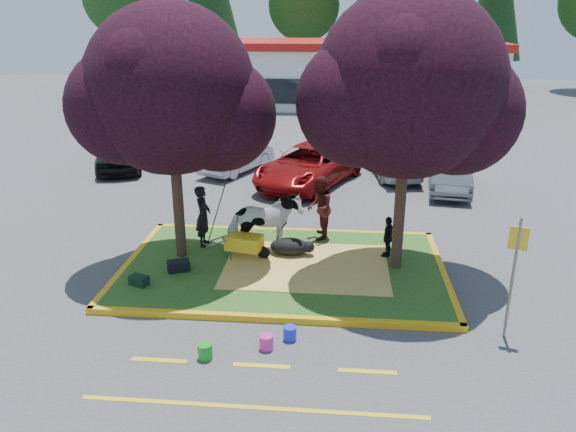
# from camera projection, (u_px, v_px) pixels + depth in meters

# --- Properties ---
(ground) EXTENTS (90.00, 90.00, 0.00)m
(ground) POSITION_uv_depth(u_px,v_px,m) (283.00, 270.00, 14.61)
(ground) COLOR #424244
(ground) RESTS_ON ground
(median_island) EXTENTS (8.00, 5.00, 0.15)m
(median_island) POSITION_uv_depth(u_px,v_px,m) (283.00, 268.00, 14.58)
(median_island) COLOR #235119
(median_island) RESTS_ON ground
(curb_near) EXTENTS (8.30, 0.16, 0.15)m
(curb_near) POSITION_uv_depth(u_px,v_px,m) (272.00, 319.00, 12.17)
(curb_near) COLOR gold
(curb_near) RESTS_ON ground
(curb_far) EXTENTS (8.30, 0.16, 0.15)m
(curb_far) POSITION_uv_depth(u_px,v_px,m) (292.00, 231.00, 16.99)
(curb_far) COLOR gold
(curb_far) RESTS_ON ground
(curb_left) EXTENTS (0.16, 5.30, 0.15)m
(curb_left) POSITION_uv_depth(u_px,v_px,m) (131.00, 262.00, 14.93)
(curb_left) COLOR gold
(curb_left) RESTS_ON ground
(curb_right) EXTENTS (0.16, 5.30, 0.15)m
(curb_right) POSITION_uv_depth(u_px,v_px,m) (443.00, 274.00, 14.23)
(curb_right) COLOR gold
(curb_right) RESTS_ON ground
(straw_bedding) EXTENTS (4.20, 3.00, 0.01)m
(straw_bedding) POSITION_uv_depth(u_px,v_px,m) (306.00, 266.00, 14.50)
(straw_bedding) COLOR #EDD061
(straw_bedding) RESTS_ON median_island
(tree_purple_left) EXTENTS (5.06, 4.20, 6.51)m
(tree_purple_left) POSITION_uv_depth(u_px,v_px,m) (171.00, 98.00, 13.70)
(tree_purple_left) COLOR black
(tree_purple_left) RESTS_ON median_island
(tree_purple_right) EXTENTS (5.30, 4.40, 6.82)m
(tree_purple_right) POSITION_uv_depth(u_px,v_px,m) (409.00, 93.00, 12.96)
(tree_purple_right) COLOR black
(tree_purple_right) RESTS_ON median_island
(fire_lane_stripe_a) EXTENTS (1.10, 0.12, 0.01)m
(fire_lane_stripe_a) POSITION_uv_depth(u_px,v_px,m) (159.00, 360.00, 10.85)
(fire_lane_stripe_a) COLOR yellow
(fire_lane_stripe_a) RESTS_ON ground
(fire_lane_stripe_b) EXTENTS (1.10, 0.12, 0.01)m
(fire_lane_stripe_b) POSITION_uv_depth(u_px,v_px,m) (262.00, 366.00, 10.68)
(fire_lane_stripe_b) COLOR yellow
(fire_lane_stripe_b) RESTS_ON ground
(fire_lane_stripe_c) EXTENTS (1.10, 0.12, 0.01)m
(fire_lane_stripe_c) POSITION_uv_depth(u_px,v_px,m) (367.00, 371.00, 10.51)
(fire_lane_stripe_c) COLOR yellow
(fire_lane_stripe_c) RESTS_ON ground
(fire_lane_long) EXTENTS (6.00, 0.10, 0.01)m
(fire_lane_long) POSITION_uv_depth(u_px,v_px,m) (252.00, 407.00, 9.56)
(fire_lane_long) COLOR yellow
(fire_lane_long) RESTS_ON ground
(retail_building) EXTENTS (20.40, 8.40, 4.40)m
(retail_building) POSITION_uv_depth(u_px,v_px,m) (350.00, 72.00, 39.83)
(retail_building) COLOR silver
(retail_building) RESTS_ON ground
(cow) EXTENTS (2.16, 1.53, 1.66)m
(cow) POSITION_uv_depth(u_px,v_px,m) (264.00, 224.00, 15.07)
(cow) COLOR silver
(cow) RESTS_ON median_island
(calf) EXTENTS (1.18, 0.86, 0.46)m
(calf) POSITION_uv_depth(u_px,v_px,m) (290.00, 247.00, 15.12)
(calf) COLOR black
(calf) RESTS_ON median_island
(handler) EXTENTS (0.44, 0.64, 1.72)m
(handler) POSITION_uv_depth(u_px,v_px,m) (203.00, 216.00, 15.54)
(handler) COLOR black
(handler) RESTS_ON median_island
(visitor_a) EXTENTS (0.70, 0.90, 1.84)m
(visitor_a) POSITION_uv_depth(u_px,v_px,m) (319.00, 208.00, 15.99)
(visitor_a) COLOR #461414
(visitor_a) RESTS_ON median_island
(visitor_b) EXTENTS (0.50, 0.72, 1.13)m
(visitor_b) POSITION_uv_depth(u_px,v_px,m) (388.00, 237.00, 14.89)
(visitor_b) COLOR black
(visitor_b) RESTS_ON median_island
(wheelbarrow) EXTENTS (1.69, 0.74, 0.64)m
(wheelbarrow) POSITION_uv_depth(u_px,v_px,m) (245.00, 243.00, 14.84)
(wheelbarrow) COLOR black
(wheelbarrow) RESTS_ON median_island
(gear_bag_dark) EXTENTS (0.62, 0.49, 0.28)m
(gear_bag_dark) POSITION_uv_depth(u_px,v_px,m) (178.00, 266.00, 14.19)
(gear_bag_dark) COLOR black
(gear_bag_dark) RESTS_ON median_island
(gear_bag_green) EXTENTS (0.51, 0.42, 0.23)m
(gear_bag_green) POSITION_uv_depth(u_px,v_px,m) (139.00, 280.00, 13.47)
(gear_bag_green) COLOR black
(gear_bag_green) RESTS_ON median_island
(sign_post) EXTENTS (0.36, 0.13, 2.62)m
(sign_post) POSITION_uv_depth(u_px,v_px,m) (515.00, 265.00, 11.10)
(sign_post) COLOR slate
(sign_post) RESTS_ON ground
(bucket_green) EXTENTS (0.35, 0.35, 0.31)m
(bucket_green) POSITION_uv_depth(u_px,v_px,m) (205.00, 351.00, 10.86)
(bucket_green) COLOR #169322
(bucket_green) RESTS_ON ground
(bucket_pink) EXTENTS (0.34, 0.34, 0.30)m
(bucket_pink) POSITION_uv_depth(u_px,v_px,m) (266.00, 342.00, 11.17)
(bucket_pink) COLOR #D12E92
(bucket_pink) RESTS_ON ground
(bucket_blue) EXTENTS (0.30, 0.30, 0.29)m
(bucket_blue) POSITION_uv_depth(u_px,v_px,m) (290.00, 333.00, 11.49)
(bucket_blue) COLOR #1C34E2
(bucket_blue) RESTS_ON ground
(car_black) EXTENTS (3.12, 4.89, 1.55)m
(car_black) POSITION_uv_depth(u_px,v_px,m) (119.00, 150.00, 23.90)
(car_black) COLOR black
(car_black) RESTS_ON ground
(car_silver) EXTENTS (2.83, 4.14, 1.29)m
(car_silver) POSITION_uv_depth(u_px,v_px,m) (237.00, 156.00, 23.45)
(car_silver) COLOR #ADAFB6
(car_silver) RESTS_ON ground
(car_red) EXTENTS (4.54, 6.06, 1.53)m
(car_red) POSITION_uv_depth(u_px,v_px,m) (309.00, 165.00, 21.60)
(car_red) COLOR maroon
(car_red) RESTS_ON ground
(car_white) EXTENTS (2.22, 4.29, 1.19)m
(car_white) POSITION_uv_depth(u_px,v_px,m) (394.00, 162.00, 22.79)
(car_white) COLOR silver
(car_white) RESTS_ON ground
(car_grey) EXTENTS (1.97, 4.30, 1.37)m
(car_grey) POSITION_uv_depth(u_px,v_px,m) (450.00, 172.00, 21.00)
(car_grey) COLOR #53555A
(car_grey) RESTS_ON ground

